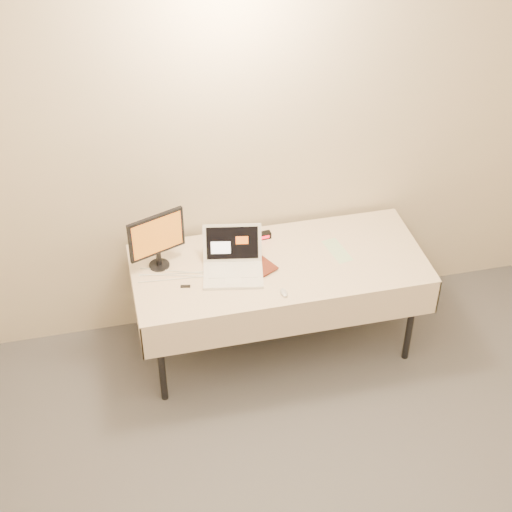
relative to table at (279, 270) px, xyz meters
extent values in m
cube|color=beige|center=(0.00, 0.45, 0.67)|extent=(4.00, 0.10, 2.70)
cylinder|color=black|center=(-0.82, -0.30, -0.33)|extent=(0.04, 0.04, 0.69)
cylinder|color=black|center=(0.82, -0.30, -0.33)|extent=(0.04, 0.04, 0.69)
cylinder|color=black|center=(-0.82, 0.29, -0.33)|extent=(0.04, 0.04, 0.69)
cylinder|color=black|center=(0.82, 0.29, -0.33)|extent=(0.04, 0.04, 0.69)
cube|color=gray|center=(0.00, 0.00, 0.03)|extent=(1.80, 0.75, 0.04)
cube|color=beige|center=(0.00, 0.00, 0.06)|extent=(1.86, 0.81, 0.01)
cube|color=beige|center=(0.00, -0.40, -0.07)|extent=(1.86, 0.01, 0.25)
cube|color=beige|center=(0.00, 0.40, -0.07)|extent=(1.86, 0.01, 0.25)
cube|color=beige|center=(-0.93, 0.00, -0.07)|extent=(0.01, 0.81, 0.25)
cube|color=beige|center=(0.93, 0.00, -0.07)|extent=(0.01, 0.81, 0.25)
cube|color=white|center=(-0.31, -0.07, 0.07)|extent=(0.41, 0.32, 0.02)
cube|color=white|center=(-0.28, 0.10, 0.19)|extent=(0.38, 0.17, 0.23)
cube|color=black|center=(-0.28, 0.10, 0.19)|extent=(0.33, 0.14, 0.19)
cylinder|color=black|center=(-0.74, 0.14, 0.07)|extent=(0.17, 0.17, 0.01)
cube|color=black|center=(-0.74, 0.14, 0.12)|extent=(0.03, 0.03, 0.09)
cube|color=black|center=(-0.74, 0.14, 0.31)|extent=(0.36, 0.15, 0.28)
cube|color=#C66917|center=(-0.74, 0.14, 0.31)|extent=(0.31, 0.12, 0.24)
imported|color=#98311B|center=(-0.19, -0.05, 0.16)|extent=(0.14, 0.08, 0.19)
cube|color=black|center=(-0.04, 0.27, 0.08)|extent=(0.11, 0.05, 0.04)
cube|color=#FF0C1C|center=(-0.04, 0.25, 0.08)|extent=(0.07, 0.01, 0.02)
ellipsoid|color=silver|center=(-0.05, -0.30, 0.07)|extent=(0.04, 0.08, 0.02)
cube|color=#C1EABA|center=(0.40, 0.04, 0.06)|extent=(0.14, 0.27, 0.00)
cube|color=black|center=(-0.62, -0.10, 0.07)|extent=(0.06, 0.03, 0.01)
camera|label=1|loc=(-1.01, -3.75, 3.15)|focal=55.00mm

